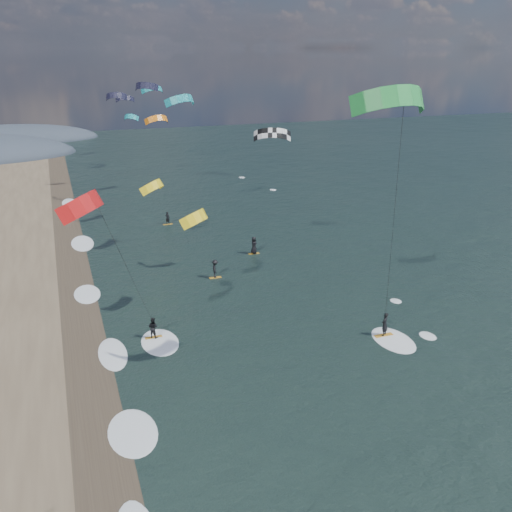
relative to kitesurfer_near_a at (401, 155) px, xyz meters
name	(u,v)px	position (x,y,z in m)	size (l,w,h in m)	color
ground	(354,460)	(-5.30, -6.09, -14.10)	(260.00, 260.00, 0.00)	black
wet_sand_strip	(93,399)	(-17.30, 3.91, -14.10)	(3.00, 240.00, 0.00)	#382D23
kitesurfer_near_a	(401,155)	(0.00, 0.00, 0.00)	(7.81, 8.44, 18.25)	#BF8321
kitesurfer_near_b	(119,253)	(-14.86, 6.06, -5.92)	(6.67, 9.16, 13.09)	#BF8321
far_kitesurfers	(222,252)	(-3.35, 24.03, -13.24)	(7.28, 18.84, 1.80)	#BF8321
bg_kite_field	(157,113)	(-4.67, 48.41, -2.40)	(11.26, 74.26, 9.60)	black
shoreline_surf	(106,357)	(-16.10, 8.66, -14.10)	(2.40, 79.40, 0.11)	white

